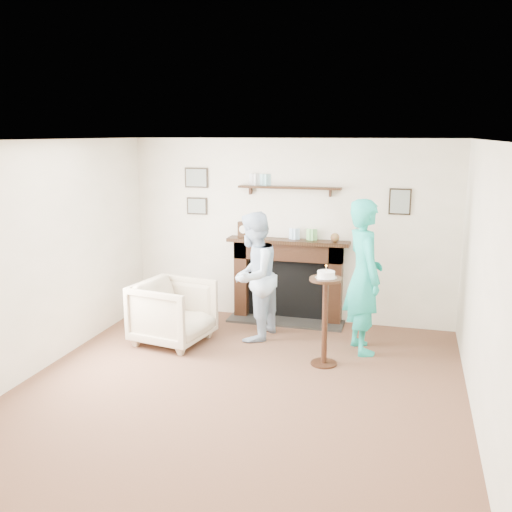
# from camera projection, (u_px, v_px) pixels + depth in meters

# --- Properties ---
(ground) EXTENTS (5.00, 5.00, 0.00)m
(ground) POSITION_uv_depth(u_px,v_px,m) (236.00, 393.00, 5.74)
(ground) COLOR brown
(ground) RESTS_ON ground
(room_shell) EXTENTS (4.54, 5.02, 2.52)m
(room_shell) POSITION_uv_depth(u_px,v_px,m) (254.00, 224.00, 6.05)
(room_shell) COLOR beige
(room_shell) RESTS_ON ground
(armchair) EXTENTS (0.99, 0.97, 0.78)m
(armchair) POSITION_uv_depth(u_px,v_px,m) (174.00, 342.00, 7.15)
(armchair) COLOR tan
(armchair) RESTS_ON ground
(man) EXTENTS (0.71, 0.86, 1.62)m
(man) POSITION_uv_depth(u_px,v_px,m) (253.00, 338.00, 7.29)
(man) COLOR silver
(man) RESTS_ON ground
(woman) EXTENTS (0.67, 0.79, 1.83)m
(woman) POSITION_uv_depth(u_px,v_px,m) (361.00, 350.00, 6.88)
(woman) COLOR teal
(woman) RESTS_ON ground
(pedestal_table) EXTENTS (0.36, 0.36, 1.16)m
(pedestal_table) POSITION_uv_depth(u_px,v_px,m) (325.00, 304.00, 6.31)
(pedestal_table) COLOR black
(pedestal_table) RESTS_ON ground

